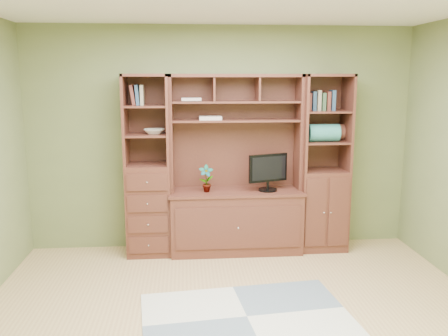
{
  "coord_description": "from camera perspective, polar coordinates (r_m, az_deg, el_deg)",
  "views": [
    {
      "loc": [
        -0.43,
        -3.54,
        2.01
      ],
      "look_at": [
        -0.03,
        1.2,
        1.1
      ],
      "focal_mm": 38.0,
      "sensor_mm": 36.0,
      "label": 1
    }
  ],
  "objects": [
    {
      "name": "room",
      "position": [
        3.63,
        2.09,
        -0.45
      ],
      "size": [
        4.6,
        4.1,
        2.64
      ],
      "color": "tan",
      "rests_on": "ground"
    },
    {
      "name": "center_hutch",
      "position": [
        5.4,
        1.48,
        0.31
      ],
      "size": [
        1.54,
        0.53,
        2.05
      ],
      "primitive_type": "cube",
      "color": "#4E251B",
      "rests_on": "ground"
    },
    {
      "name": "left_tower",
      "position": [
        5.42,
        -9.13,
        0.23
      ],
      "size": [
        0.5,
        0.45,
        2.05
      ],
      "primitive_type": "cube",
      "color": "#4E251B",
      "rests_on": "ground"
    },
    {
      "name": "right_tower",
      "position": [
        5.64,
        11.85,
        0.54
      ],
      "size": [
        0.55,
        0.45,
        2.05
      ],
      "primitive_type": "cube",
      "color": "#4E251B",
      "rests_on": "ground"
    },
    {
      "name": "rug",
      "position": [
        4.23,
        2.78,
        -17.45
      ],
      "size": [
        1.88,
        1.35,
        0.01
      ],
      "primitive_type": "cube",
      "rotation": [
        0.0,
        0.0,
        0.11
      ],
      "color": "#9DA2A2",
      "rests_on": "ground"
    },
    {
      "name": "monitor",
      "position": [
        5.41,
        5.33,
        0.29
      ],
      "size": [
        0.52,
        0.36,
        0.59
      ],
      "primitive_type": "cube",
      "rotation": [
        0.0,
        0.0,
        0.34
      ],
      "color": "black",
      "rests_on": "center_hutch"
    },
    {
      "name": "orchid",
      "position": [
        5.36,
        -2.16,
        -1.28
      ],
      "size": [
        0.16,
        0.11,
        0.31
      ],
      "primitive_type": "imported",
      "color": "#A35737",
      "rests_on": "center_hutch"
    },
    {
      "name": "magazines",
      "position": [
        5.39,
        -1.66,
        6.05
      ],
      "size": [
        0.25,
        0.18,
        0.04
      ],
      "primitive_type": "cube",
      "color": "beige",
      "rests_on": "center_hutch"
    },
    {
      "name": "bowl",
      "position": [
        5.36,
        -8.4,
        4.38
      ],
      "size": [
        0.23,
        0.23,
        0.06
      ],
      "primitive_type": "imported",
      "color": "beige",
      "rests_on": "left_tower"
    },
    {
      "name": "blanket_teal",
      "position": [
        5.53,
        11.89,
        4.17
      ],
      "size": [
        0.35,
        0.2,
        0.2
      ],
      "primitive_type": "cube",
      "color": "#307E77",
      "rests_on": "right_tower"
    },
    {
      "name": "blanket_red",
      "position": [
        5.69,
        12.76,
        4.24
      ],
      "size": [
        0.33,
        0.19,
        0.19
      ],
      "primitive_type": "cube",
      "color": "brown",
      "rests_on": "right_tower"
    }
  ]
}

